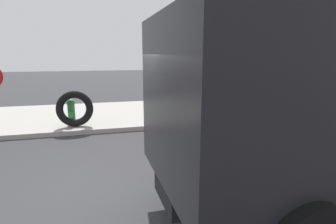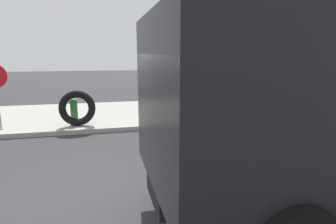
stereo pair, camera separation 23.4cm
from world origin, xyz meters
The scene contains 4 objects.
ground_plane centered at (0.00, 0.00, 0.00)m, with size 80.00×80.00×0.00m, color #2D2D30.
sidewalk_curb centered at (0.00, 6.50, 0.07)m, with size 36.00×5.00×0.15m, color #99968E.
fire_hydrant centered at (-0.63, 4.82, 0.63)m, with size 0.27×0.62×0.89m.
loose_tire centered at (-0.49, 4.56, 0.75)m, with size 1.18×1.18×0.24m, color black.
Camera 2 is at (0.54, -4.62, 2.49)m, focal length 28.62 mm.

